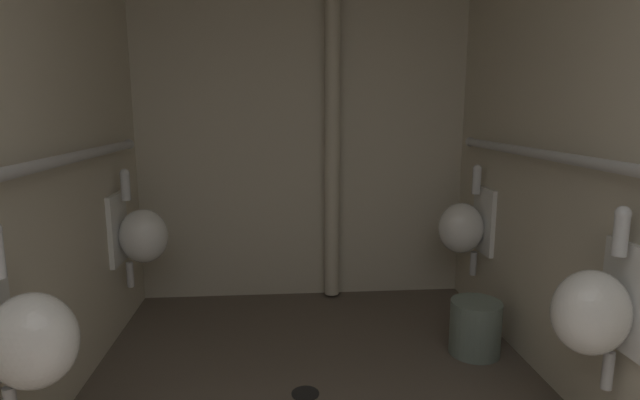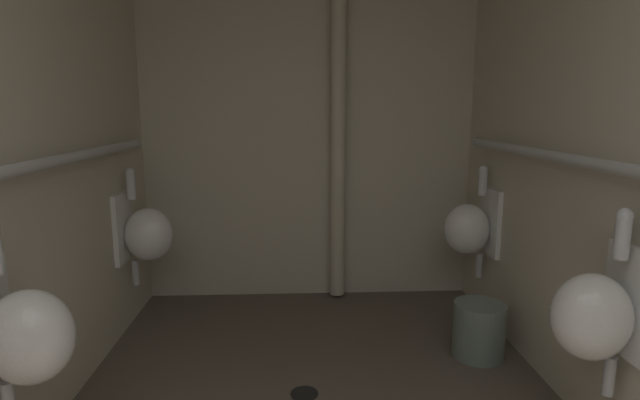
{
  "view_description": "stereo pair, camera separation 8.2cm",
  "coord_description": "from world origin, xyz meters",
  "px_view_note": "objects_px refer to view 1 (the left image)",
  "views": [
    {
      "loc": [
        -0.18,
        0.26,
        1.41
      ],
      "look_at": [
        0.02,
        2.67,
        0.96
      ],
      "focal_mm": 27.88,
      "sensor_mm": 36.0,
      "label": 1
    },
    {
      "loc": [
        -0.1,
        0.26,
        1.41
      ],
      "look_at": [
        0.02,
        2.67,
        0.96
      ],
      "focal_mm": 27.88,
      "sensor_mm": 36.0,
      "label": 2
    }
  ],
  "objects_px": {
    "urinal_left_mid": "(26,338)",
    "urinal_right_far": "(464,226)",
    "urinal_left_far": "(140,234)",
    "waste_bin": "(475,327)",
    "standpipe_back_wall": "(332,117)",
    "urinal_right_mid": "(596,310)",
    "floor_drain": "(305,393)"
  },
  "relations": [
    {
      "from": "urinal_left_mid",
      "to": "urinal_right_far",
      "type": "bearing_deg",
      "value": 35.02
    },
    {
      "from": "urinal_left_far",
      "to": "waste_bin",
      "type": "xyz_separation_m",
      "value": [
        2.0,
        -0.49,
        -0.47
      ]
    },
    {
      "from": "urinal_left_far",
      "to": "standpipe_back_wall",
      "type": "xyz_separation_m",
      "value": [
        1.26,
        0.47,
        0.72
      ]
    },
    {
      "from": "urinal_left_mid",
      "to": "waste_bin",
      "type": "distance_m",
      "value": 2.26
    },
    {
      "from": "waste_bin",
      "to": "urinal_right_mid",
      "type": "bearing_deg",
      "value": -82.91
    },
    {
      "from": "urinal_left_mid",
      "to": "urinal_right_mid",
      "type": "height_order",
      "value": "same"
    },
    {
      "from": "urinal_left_far",
      "to": "urinal_right_mid",
      "type": "xyz_separation_m",
      "value": [
        2.11,
        -1.36,
        0.0
      ]
    },
    {
      "from": "waste_bin",
      "to": "floor_drain",
      "type": "bearing_deg",
      "value": -161.12
    },
    {
      "from": "urinal_right_mid",
      "to": "floor_drain",
      "type": "relative_size",
      "value": 5.39
    },
    {
      "from": "urinal_right_mid",
      "to": "standpipe_back_wall",
      "type": "xyz_separation_m",
      "value": [
        -0.85,
        1.83,
        0.72
      ]
    },
    {
      "from": "floor_drain",
      "to": "waste_bin",
      "type": "xyz_separation_m",
      "value": [
        1.01,
        0.34,
        0.15
      ]
    },
    {
      "from": "urinal_right_mid",
      "to": "urinal_right_far",
      "type": "xyz_separation_m",
      "value": [
        0.0,
        1.4,
        0.0
      ]
    },
    {
      "from": "urinal_left_mid",
      "to": "urinal_right_mid",
      "type": "bearing_deg",
      "value": 1.93
    },
    {
      "from": "urinal_right_mid",
      "to": "waste_bin",
      "type": "distance_m",
      "value": 1.0
    },
    {
      "from": "urinal_right_far",
      "to": "standpipe_back_wall",
      "type": "distance_m",
      "value": 1.19
    },
    {
      "from": "urinal_left_mid",
      "to": "waste_bin",
      "type": "relative_size",
      "value": 2.39
    },
    {
      "from": "urinal_right_mid",
      "to": "floor_drain",
      "type": "xyz_separation_m",
      "value": [
        -1.12,
        0.53,
        -0.63
      ]
    },
    {
      "from": "urinal_left_mid",
      "to": "floor_drain",
      "type": "bearing_deg",
      "value": 31.3
    },
    {
      "from": "urinal_right_far",
      "to": "waste_bin",
      "type": "distance_m",
      "value": 0.72
    },
    {
      "from": "urinal_right_mid",
      "to": "waste_bin",
      "type": "bearing_deg",
      "value": 97.09
    },
    {
      "from": "urinal_left_far",
      "to": "floor_drain",
      "type": "height_order",
      "value": "urinal_left_far"
    },
    {
      "from": "urinal_left_far",
      "to": "floor_drain",
      "type": "relative_size",
      "value": 5.39
    },
    {
      "from": "urinal_right_mid",
      "to": "floor_drain",
      "type": "bearing_deg",
      "value": 154.58
    },
    {
      "from": "urinal_left_far",
      "to": "urinal_left_mid",
      "type": "bearing_deg",
      "value": -90.0
    },
    {
      "from": "floor_drain",
      "to": "waste_bin",
      "type": "distance_m",
      "value": 1.08
    },
    {
      "from": "urinal_left_far",
      "to": "standpipe_back_wall",
      "type": "height_order",
      "value": "standpipe_back_wall"
    },
    {
      "from": "urinal_left_far",
      "to": "standpipe_back_wall",
      "type": "relative_size",
      "value": 0.28
    },
    {
      "from": "standpipe_back_wall",
      "to": "floor_drain",
      "type": "distance_m",
      "value": 1.89
    },
    {
      "from": "urinal_left_far",
      "to": "waste_bin",
      "type": "height_order",
      "value": "urinal_left_far"
    },
    {
      "from": "urinal_left_mid",
      "to": "urinal_left_far",
      "type": "bearing_deg",
      "value": 90.0
    },
    {
      "from": "urinal_left_mid",
      "to": "floor_drain",
      "type": "xyz_separation_m",
      "value": [
        0.99,
        0.6,
        -0.63
      ]
    },
    {
      "from": "urinal_left_far",
      "to": "floor_drain",
      "type": "bearing_deg",
      "value": -40.07
    }
  ]
}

